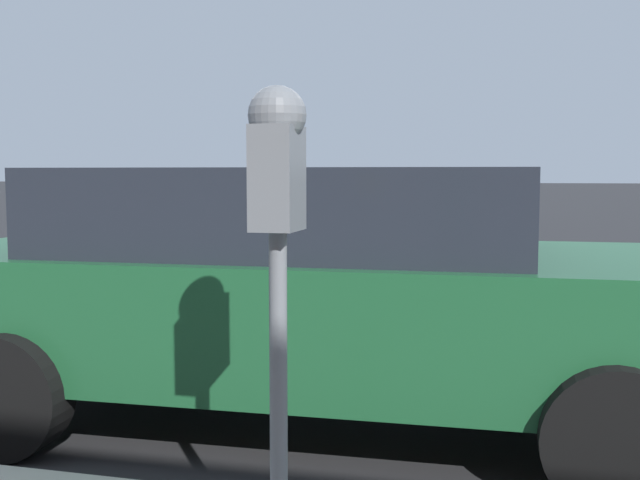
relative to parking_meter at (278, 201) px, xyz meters
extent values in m
plane|color=#2B2B2D|center=(2.67, 0.36, -1.35)|extent=(220.00, 220.00, 0.00)
cylinder|color=gray|center=(0.00, 0.00, -0.65)|extent=(0.06, 0.06, 1.11)
cube|color=gray|center=(0.00, 0.00, 0.07)|extent=(0.20, 0.14, 0.34)
sphere|color=gray|center=(0.00, 0.00, 0.28)|extent=(0.19, 0.19, 0.19)
cube|color=gold|center=(0.11, 0.00, 0.03)|extent=(0.01, 0.11, 0.12)
cube|color=black|center=(0.11, 0.00, 0.15)|extent=(0.01, 0.10, 0.08)
cube|color=#1E5B33|center=(1.81, 0.28, -0.69)|extent=(1.91, 4.71, 0.68)
cube|color=#232833|center=(1.81, 0.46, -0.12)|extent=(1.65, 2.65, 0.47)
cylinder|color=black|center=(2.75, -1.15, -1.03)|extent=(0.24, 0.65, 0.64)
cylinder|color=black|center=(0.95, -1.19, -1.03)|extent=(0.24, 0.65, 0.64)
cylinder|color=black|center=(2.67, 1.75, -1.03)|extent=(0.24, 0.65, 0.64)
cylinder|color=black|center=(0.88, 1.70, -1.03)|extent=(0.24, 0.65, 0.64)
camera|label=1|loc=(-2.32, -0.72, 0.09)|focal=42.00mm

